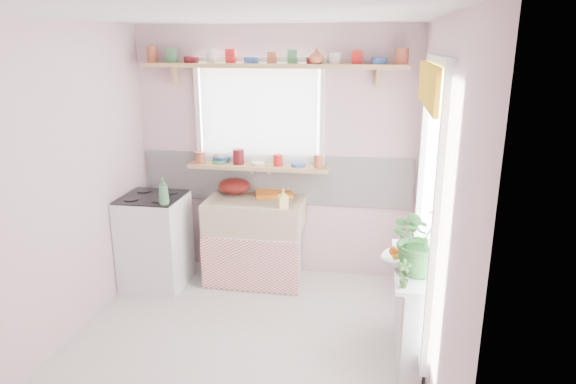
# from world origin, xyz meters

# --- Properties ---
(room) EXTENTS (3.20, 3.20, 3.20)m
(room) POSITION_xyz_m (0.66, 0.86, 1.37)
(room) COLOR silver
(room) RESTS_ON ground
(sink_unit) EXTENTS (0.95, 0.65, 1.11)m
(sink_unit) POSITION_xyz_m (-0.15, 1.29, 0.43)
(sink_unit) COLOR white
(sink_unit) RESTS_ON ground
(cooker) EXTENTS (0.58, 0.58, 0.93)m
(cooker) POSITION_xyz_m (-1.10, 1.05, 0.46)
(cooker) COLOR white
(cooker) RESTS_ON ground
(radiator_ledge) EXTENTS (0.22, 0.95, 0.78)m
(radiator_ledge) POSITION_xyz_m (1.30, 0.20, 0.40)
(radiator_ledge) COLOR white
(radiator_ledge) RESTS_ON ground
(windowsill) EXTENTS (1.40, 0.22, 0.04)m
(windowsill) POSITION_xyz_m (-0.15, 1.48, 1.14)
(windowsill) COLOR tan
(windowsill) RESTS_ON room
(pine_shelf) EXTENTS (2.52, 0.24, 0.04)m
(pine_shelf) POSITION_xyz_m (0.00, 1.47, 2.12)
(pine_shelf) COLOR tan
(pine_shelf) RESTS_ON room
(shelf_crockery) EXTENTS (2.47, 0.11, 0.12)m
(shelf_crockery) POSITION_xyz_m (-0.02, 1.47, 2.19)
(shelf_crockery) COLOR #A55133
(shelf_crockery) RESTS_ON pine_shelf
(sill_crockery) EXTENTS (1.35, 0.11, 0.12)m
(sill_crockery) POSITION_xyz_m (-0.17, 1.48, 1.22)
(sill_crockery) COLOR #A55133
(sill_crockery) RESTS_ON windowsill
(dish_tray) EXTENTS (0.43, 0.36, 0.04)m
(dish_tray) POSITION_xyz_m (0.00, 1.50, 0.87)
(dish_tray) COLOR orange
(dish_tray) RESTS_ON sink_unit
(colander) EXTENTS (0.42, 0.42, 0.15)m
(colander) POSITION_xyz_m (-0.41, 1.50, 0.93)
(colander) COLOR #5A130F
(colander) RESTS_ON sink_unit
(jade_plant) EXTENTS (0.58, 0.55, 0.52)m
(jade_plant) POSITION_xyz_m (1.33, 0.05, 1.03)
(jade_plant) COLOR #2D6629
(jade_plant) RESTS_ON radiator_ledge
(fruit_bowl) EXTENTS (0.35, 0.35, 0.07)m
(fruit_bowl) POSITION_xyz_m (1.21, 0.16, 0.81)
(fruit_bowl) COLOR silver
(fruit_bowl) RESTS_ON radiator_ledge
(herb_pot) EXTENTS (0.11, 0.08, 0.20)m
(herb_pot) POSITION_xyz_m (1.21, -0.20, 0.87)
(herb_pot) COLOR #356127
(herb_pot) RESTS_ON radiator_ledge
(soap_bottle_sink) EXTENTS (0.11, 0.11, 0.18)m
(soap_bottle_sink) POSITION_xyz_m (0.17, 1.10, 0.94)
(soap_bottle_sink) COLOR #F6EC6D
(soap_bottle_sink) RESTS_ON sink_unit
(sill_cup) EXTENTS (0.13, 0.13, 0.09)m
(sill_cup) POSITION_xyz_m (-0.56, 1.54, 1.20)
(sill_cup) COLOR beige
(sill_cup) RESTS_ON windowsill
(sill_bowl) EXTENTS (0.25, 0.25, 0.06)m
(sill_bowl) POSITION_xyz_m (-0.54, 1.54, 1.19)
(sill_bowl) COLOR #2F5F9A
(sill_bowl) RESTS_ON windowsill
(shelf_vase) EXTENTS (0.18, 0.18, 0.14)m
(shelf_vase) POSITION_xyz_m (0.42, 1.41, 2.21)
(shelf_vase) COLOR #B25336
(shelf_vase) RESTS_ON pine_shelf
(cooker_bottle) EXTENTS (0.10, 0.10, 0.25)m
(cooker_bottle) POSITION_xyz_m (-0.88, 0.83, 1.04)
(cooker_bottle) COLOR #3F7E4B
(cooker_bottle) RESTS_ON cooker
(fruit) EXTENTS (0.20, 0.14, 0.10)m
(fruit) POSITION_xyz_m (1.22, 0.17, 0.87)
(fruit) COLOR orange
(fruit) RESTS_ON fruit_bowl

